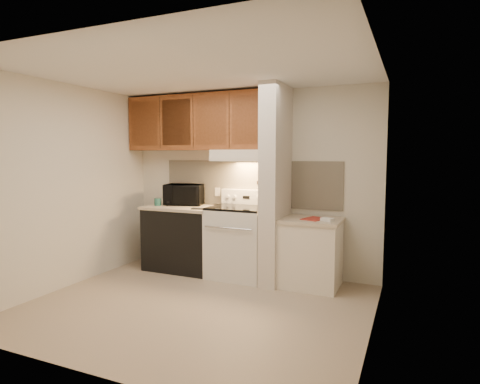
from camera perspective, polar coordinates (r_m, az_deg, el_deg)
The scene contains 50 objects.
floor at distance 4.54m, azimuth -6.21°, elevation -15.82°, with size 3.60×3.60×0.00m, color tan.
ceiling at distance 4.32m, azimuth -6.56°, elevation 16.84°, with size 3.60×3.60×0.00m, color white.
wall_back at distance 5.60m, azimuth 1.29°, elevation 1.39°, with size 3.60×0.02×2.50m, color beige.
wall_left at distance 5.38m, azimuth -23.26°, elevation 0.79°, with size 0.02×3.00×2.50m, color beige.
wall_right at distance 3.70m, azimuth 18.55°, elevation -0.93°, with size 0.02×3.00×2.50m, color beige.
backsplash at distance 5.59m, azimuth 1.24°, elevation 1.22°, with size 2.60×0.02×0.63m, color beige.
range_body at distance 5.40m, azimuth -0.13°, elevation -7.25°, with size 0.76×0.65×0.92m, color silver.
oven_window at distance 5.11m, azimuth -1.57°, elevation -7.52°, with size 0.50×0.01×0.30m, color black.
oven_handle at distance 5.03m, azimuth -1.76°, elevation -5.16°, with size 0.02×0.02×0.65m, color silver.
cooktop at distance 5.31m, azimuth -0.13°, elevation -2.24°, with size 0.74×0.64×0.03m, color black.
range_backguard at distance 5.56m, azimuth 1.05°, elevation -0.71°, with size 0.76×0.08×0.20m, color silver.
range_display at distance 5.52m, azimuth 0.88°, elevation -0.75°, with size 0.10×0.01×0.04m, color black.
range_knob_left_outer at distance 5.63m, azimuth -1.76°, elevation -0.63°, with size 0.05×0.05×0.02m, color silver.
range_knob_left_inner at distance 5.59m, azimuth -0.83°, elevation -0.68°, with size 0.05×0.05×0.02m, color silver.
range_knob_right_inner at distance 5.45m, azimuth 2.62°, elevation -0.84°, with size 0.05×0.05×0.02m, color silver.
range_knob_right_outer at distance 5.42m, azimuth 3.60°, elevation -0.88°, with size 0.05×0.05×0.02m, color silver.
dishwasher_front at distance 5.81m, azimuth -8.12°, elevation -6.64°, with size 1.00×0.63×0.87m, color black.
left_countertop at distance 5.73m, azimuth -8.18°, elevation -2.19°, with size 1.04×0.67×0.04m, color #C6B398.
spoon_rest at distance 5.36m, azimuth -5.66°, elevation -2.39°, with size 0.24×0.08×0.02m, color black.
teal_jar at distance 5.83m, azimuth -11.63°, elevation -1.39°, with size 0.10×0.10×0.11m, color #256155.
outlet at distance 5.78m, azimuth -3.22°, elevation 0.02°, with size 0.08×0.01×0.12m, color #EFE3CE.
microwave at distance 5.86m, azimuth -7.90°, elevation -0.35°, with size 0.54×0.37×0.30m, color black.
partition_pillar at distance 5.09m, azimuth 5.11°, elevation 0.97°, with size 0.22×0.70×2.50m, color beige.
pillar_trim at distance 5.13m, azimuth 3.89°, elevation 1.57°, with size 0.01×0.70×0.04m, color brown.
knife_strip at distance 5.08m, azimuth 3.63°, elevation 1.76°, with size 0.02×0.42×0.04m, color black.
knife_blade_a at distance 4.95m, azimuth 2.90°, elevation 0.51°, with size 0.01×0.04×0.16m, color silver.
knife_handle_a at distance 4.94m, azimuth 2.91°, elevation 2.25°, with size 0.02×0.02×0.10m, color black.
knife_blade_b at distance 5.02m, azimuth 3.18°, elevation 0.46°, with size 0.01×0.04×0.18m, color silver.
knife_handle_b at distance 5.01m, azimuth 3.22°, elevation 2.29°, with size 0.02×0.02×0.10m, color black.
knife_blade_c at distance 5.10m, azimuth 3.52°, elevation 0.42°, with size 0.01×0.04×0.20m, color silver.
knife_handle_c at distance 5.07m, azimuth 3.47°, elevation 2.32°, with size 0.02×0.02×0.10m, color black.
knife_blade_d at distance 5.15m, azimuth 3.75°, elevation 0.70°, with size 0.01×0.04×0.16m, color silver.
knife_handle_d at distance 5.15m, azimuth 3.81°, elevation 2.37°, with size 0.02×0.02×0.10m, color black.
knife_blade_e at distance 5.23m, azimuth 4.05°, elevation 0.66°, with size 0.01×0.04×0.18m, color silver.
knife_handle_e at distance 5.24m, azimuth 4.14°, elevation 2.42°, with size 0.02×0.02×0.10m, color black.
oven_mitt at distance 5.30m, azimuth 4.34°, elevation 0.78°, with size 0.03×0.10×0.23m, color gray.
right_cab_base at distance 5.10m, azimuth 9.99°, elevation -8.70°, with size 0.70×0.60×0.81m, color #EFE3CE.
right_countertop at distance 5.02m, azimuth 10.07°, elevation -3.99°, with size 0.74×0.64×0.04m, color #C6B398.
red_folder at distance 4.99m, azimuth 10.49°, elevation -3.76°, with size 0.22×0.30×0.01m, color #A72E23.
white_box at distance 4.87m, azimuth 12.33°, elevation -3.85°, with size 0.14×0.10×0.04m, color white.
range_hood at distance 5.38m, azimuth 0.41°, elevation 5.22°, with size 0.78×0.44×0.15m, color #EFE3CE.
hood_lip at distance 5.19m, azimuth -0.51°, elevation 4.72°, with size 0.78×0.04×0.06m, color #EFE3CE.
upper_cabinets at distance 5.74m, azimuth -5.85°, elevation 9.80°, with size 2.18×0.33×0.77m, color brown.
cab_door_a at distance 6.06m, azimuth -13.46°, elevation 9.45°, with size 0.46×0.01×0.63m, color brown.
cab_gap_a at distance 5.90m, azimuth -11.32°, elevation 9.61°, with size 0.01×0.01×0.73m, color black.
cab_door_b at distance 5.75m, azimuth -9.05°, elevation 9.76°, with size 0.46×0.01×0.63m, color brown.
cab_gap_b at distance 5.60m, azimuth -6.67°, elevation 9.90°, with size 0.01×0.01×0.73m, color black.
cab_door_c at distance 5.47m, azimuth -4.16°, elevation 10.03°, with size 0.46×0.01×0.63m, color brown.
cab_gap_c at distance 5.35m, azimuth -1.54°, elevation 10.15°, with size 0.01×0.01×0.73m, color black.
cab_door_d at distance 5.24m, azimuth 1.21°, elevation 10.25°, with size 0.46×0.01×0.63m, color brown.
Camera 1 is at (2.11, -3.67, 1.64)m, focal length 30.00 mm.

